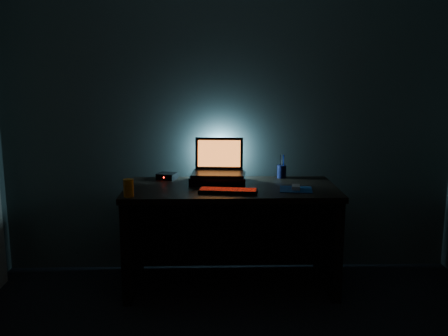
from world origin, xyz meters
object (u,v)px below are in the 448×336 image
at_px(juice_glass, 129,188).
at_px(pen_cup, 282,171).
at_px(laptop, 219,165).
at_px(keyboard, 228,191).
at_px(mouse, 296,187).
at_px(router, 167,176).

bearing_deg(juice_glass, pen_cup, 27.47).
distance_m(laptop, juice_glass, 0.75).
bearing_deg(keyboard, mouse, 17.13).
relative_size(mouse, pen_cup, 0.90).
xyz_separation_m(juice_glass, router, (0.20, 0.54, -0.04)).
distance_m(pen_cup, juice_glass, 1.22).
xyz_separation_m(laptop, mouse, (0.53, -0.29, -0.10)).
height_order(keyboard, mouse, mouse).
distance_m(laptop, router, 0.41).
height_order(laptop, keyboard, laptop).
xyz_separation_m(keyboard, router, (-0.45, 0.45, 0.01)).
xyz_separation_m(pen_cup, juice_glass, (-1.08, -0.56, 0.01)).
bearing_deg(router, laptop, 8.21).
relative_size(pen_cup, router, 0.59).
xyz_separation_m(pen_cup, router, (-0.88, -0.02, -0.03)).
distance_m(laptop, pen_cup, 0.51).
height_order(laptop, juice_glass, laptop).
bearing_deg(juice_glass, mouse, 8.23).
relative_size(laptop, mouse, 4.50).
xyz_separation_m(laptop, router, (-0.39, 0.09, -0.10)).
relative_size(laptop, pen_cup, 4.05).
bearing_deg(laptop, juice_glass, -138.48).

